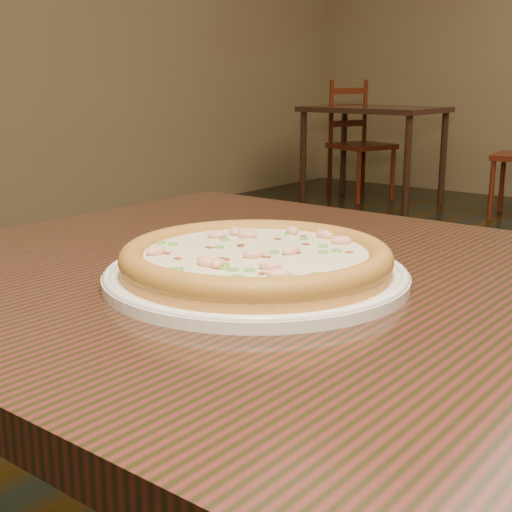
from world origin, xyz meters
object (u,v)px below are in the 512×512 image
Objects in this scene: plate at (256,275)px; chair_a at (357,144)px; bg_table_left at (374,119)px; hero_table at (370,378)px; pizza at (256,259)px.

chair_a is (-2.53, 4.49, -0.32)m from plate.
plate is 0.35× the size of chair_a.
bg_table_left is (-2.29, 4.33, -0.10)m from plate.
bg_table_left is at bearing 119.44° from hero_table.
pizza is (-0.12, -0.05, 0.13)m from hero_table.
bg_table_left is (-2.29, 4.33, -0.12)m from pizza.
bg_table_left is (-2.41, 4.28, 0.00)m from hero_table.
chair_a is at bearing 119.40° from plate.
pizza is at bearing -60.60° from chair_a.
hero_table is 1.26× the size of chair_a.
hero_table is 4.01× the size of pizza.
plate is at bearing -27.31° from pizza.
hero_table is at bearing -60.56° from bg_table_left.
plate reaches higher than bg_table_left.
pizza is (-0.00, 0.00, 0.02)m from plate.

